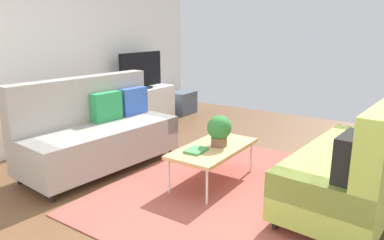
{
  "coord_description": "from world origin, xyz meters",
  "views": [
    {
      "loc": [
        -3.0,
        -1.76,
        1.68
      ],
      "look_at": [
        0.29,
        0.47,
        0.65
      ],
      "focal_mm": 33.3,
      "sensor_mm": 36.0,
      "label": 1
    }
  ],
  "objects_px": {
    "couch_beige": "(98,132)",
    "storage_trunk": "(182,103)",
    "tv_console": "(142,107)",
    "couch_green": "(358,164)",
    "vase_1": "(121,89)",
    "coffee_table": "(213,149)",
    "tv": "(141,71)",
    "bottle_0": "(132,86)",
    "potted_plant": "(219,130)",
    "vase_0": "(114,89)",
    "table_book_0": "(196,150)"
  },
  "relations": [
    {
      "from": "potted_plant",
      "to": "couch_green",
      "type": "bearing_deg",
      "value": -81.07
    },
    {
      "from": "vase_0",
      "to": "bottle_0",
      "type": "bearing_deg",
      "value": -16.03
    },
    {
      "from": "couch_green",
      "to": "coffee_table",
      "type": "distance_m",
      "value": 1.45
    },
    {
      "from": "potted_plant",
      "to": "couch_beige",
      "type": "bearing_deg",
      "value": 106.84
    },
    {
      "from": "potted_plant",
      "to": "coffee_table",
      "type": "bearing_deg",
      "value": 151.68
    },
    {
      "from": "storage_trunk",
      "to": "tv_console",
      "type": "bearing_deg",
      "value": 174.81
    },
    {
      "from": "coffee_table",
      "to": "storage_trunk",
      "type": "xyz_separation_m",
      "value": [
        2.53,
        2.24,
        -0.17
      ]
    },
    {
      "from": "coffee_table",
      "to": "tv",
      "type": "height_order",
      "value": "tv"
    },
    {
      "from": "vase_0",
      "to": "bottle_0",
      "type": "distance_m",
      "value": 0.33
    },
    {
      "from": "tv_console",
      "to": "potted_plant",
      "type": "relative_size",
      "value": 4.1
    },
    {
      "from": "storage_trunk",
      "to": "coffee_table",
      "type": "bearing_deg",
      "value": -138.49
    },
    {
      "from": "storage_trunk",
      "to": "table_book_0",
      "type": "xyz_separation_m",
      "value": [
        -2.77,
        -2.17,
        0.21
      ]
    },
    {
      "from": "storage_trunk",
      "to": "vase_1",
      "type": "bearing_deg",
      "value": 174.41
    },
    {
      "from": "coffee_table",
      "to": "tv",
      "type": "distance_m",
      "value": 2.78
    },
    {
      "from": "couch_green",
      "to": "potted_plant",
      "type": "relative_size",
      "value": 5.74
    },
    {
      "from": "tv",
      "to": "bottle_0",
      "type": "distance_m",
      "value": 0.35
    },
    {
      "from": "couch_beige",
      "to": "tv",
      "type": "relative_size",
      "value": 1.96
    },
    {
      "from": "tv_console",
      "to": "vase_0",
      "type": "height_order",
      "value": "vase_0"
    },
    {
      "from": "couch_beige",
      "to": "potted_plant",
      "type": "height_order",
      "value": "couch_beige"
    },
    {
      "from": "bottle_0",
      "to": "storage_trunk",
      "type": "bearing_deg",
      "value": -2.51
    },
    {
      "from": "coffee_table",
      "to": "tv",
      "type": "bearing_deg",
      "value": 58.34
    },
    {
      "from": "tv_console",
      "to": "vase_0",
      "type": "xyz_separation_m",
      "value": [
        -0.58,
        0.05,
        0.4
      ]
    },
    {
      "from": "couch_green",
      "to": "vase_1",
      "type": "distance_m",
      "value": 3.88
    },
    {
      "from": "couch_beige",
      "to": "vase_0",
      "type": "xyz_separation_m",
      "value": [
        1.23,
        0.97,
        0.27
      ]
    },
    {
      "from": "couch_beige",
      "to": "vase_1",
      "type": "xyz_separation_m",
      "value": [
        1.37,
        0.97,
        0.25
      ]
    },
    {
      "from": "tv",
      "to": "vase_0",
      "type": "xyz_separation_m",
      "value": [
        -0.58,
        0.07,
        -0.23
      ]
    },
    {
      "from": "couch_beige",
      "to": "bottle_0",
      "type": "xyz_separation_m",
      "value": [
        1.54,
        0.88,
        0.28
      ]
    },
    {
      "from": "vase_0",
      "to": "tv",
      "type": "bearing_deg",
      "value": -6.88
    },
    {
      "from": "tv",
      "to": "vase_1",
      "type": "bearing_deg",
      "value": 170.83
    },
    {
      "from": "tv_console",
      "to": "table_book_0",
      "type": "xyz_separation_m",
      "value": [
        -1.67,
        -2.27,
        0.11
      ]
    },
    {
      "from": "coffee_table",
      "to": "storage_trunk",
      "type": "distance_m",
      "value": 3.38
    },
    {
      "from": "couch_green",
      "to": "tv",
      "type": "relative_size",
      "value": 1.96
    },
    {
      "from": "couch_beige",
      "to": "couch_green",
      "type": "bearing_deg",
      "value": 107.95
    },
    {
      "from": "vase_0",
      "to": "vase_1",
      "type": "distance_m",
      "value": 0.15
    },
    {
      "from": "tv_console",
      "to": "table_book_0",
      "type": "height_order",
      "value": "tv_console"
    },
    {
      "from": "couch_green",
      "to": "vase_0",
      "type": "height_order",
      "value": "couch_green"
    },
    {
      "from": "coffee_table",
      "to": "tv",
      "type": "xyz_separation_m",
      "value": [
        1.43,
        2.32,
        0.56
      ]
    },
    {
      "from": "tv",
      "to": "potted_plant",
      "type": "bearing_deg",
      "value": -120.14
    },
    {
      "from": "coffee_table",
      "to": "tv",
      "type": "relative_size",
      "value": 1.1
    },
    {
      "from": "vase_1",
      "to": "potted_plant",
      "type": "bearing_deg",
      "value": -111.05
    },
    {
      "from": "couch_beige",
      "to": "tv",
      "type": "height_order",
      "value": "tv"
    },
    {
      "from": "tv_console",
      "to": "vase_0",
      "type": "relative_size",
      "value": 8.68
    },
    {
      "from": "vase_1",
      "to": "tv_console",
      "type": "bearing_deg",
      "value": -6.57
    },
    {
      "from": "tv",
      "to": "bottle_0",
      "type": "height_order",
      "value": "tv"
    },
    {
      "from": "table_book_0",
      "to": "tv_console",
      "type": "bearing_deg",
      "value": 53.69
    },
    {
      "from": "coffee_table",
      "to": "potted_plant",
      "type": "bearing_deg",
      "value": -28.32
    },
    {
      "from": "vase_1",
      "to": "bottle_0",
      "type": "height_order",
      "value": "bottle_0"
    },
    {
      "from": "couch_beige",
      "to": "vase_0",
      "type": "height_order",
      "value": "couch_beige"
    },
    {
      "from": "couch_beige",
      "to": "storage_trunk",
      "type": "height_order",
      "value": "couch_beige"
    },
    {
      "from": "bottle_0",
      "to": "vase_1",
      "type": "bearing_deg",
      "value": 151.7
    }
  ]
}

